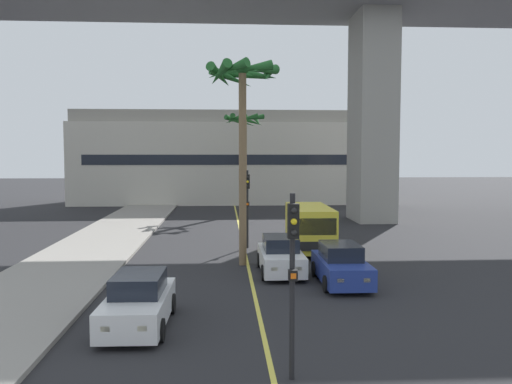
% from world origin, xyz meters
% --- Properties ---
extents(sidewalk_left, '(4.80, 80.00, 0.15)m').
position_xyz_m(sidewalk_left, '(-8.00, 16.00, 0.07)').
color(sidewalk_left, gray).
rests_on(sidewalk_left, ground).
extents(lane_stripe_center, '(0.14, 56.00, 0.01)m').
position_xyz_m(lane_stripe_center, '(0.00, 24.00, 0.00)').
color(lane_stripe_center, '#DBCC4C').
rests_on(lane_stripe_center, ground).
extents(bridge_overpass, '(82.46, 8.00, 19.76)m').
position_xyz_m(bridge_overpass, '(1.01, 35.64, 16.03)').
color(bridge_overpass, gray).
rests_on(bridge_overpass, ground).
extents(pier_building_backdrop, '(32.69, 8.04, 9.43)m').
position_xyz_m(pier_building_backdrop, '(0.00, 51.81, 4.65)').
color(pier_building_backdrop, beige).
rests_on(pier_building_backdrop, ground).
extents(car_queue_front, '(1.86, 4.11, 1.56)m').
position_xyz_m(car_queue_front, '(3.47, 16.30, 0.72)').
color(car_queue_front, navy).
rests_on(car_queue_front, ground).
extents(car_queue_second, '(1.91, 4.14, 1.56)m').
position_xyz_m(car_queue_second, '(-3.60, 11.59, 0.72)').
color(car_queue_second, white).
rests_on(car_queue_second, ground).
extents(car_queue_third, '(1.84, 4.10, 1.56)m').
position_xyz_m(car_queue_third, '(1.32, 18.30, 0.72)').
color(car_queue_third, white).
rests_on(car_queue_third, ground).
extents(delivery_van, '(2.23, 5.28, 2.36)m').
position_xyz_m(delivery_van, '(3.35, 23.12, 1.29)').
color(delivery_van, yellow).
rests_on(delivery_van, ground).
extents(traffic_light_median_near, '(0.24, 0.37, 4.20)m').
position_xyz_m(traffic_light_median_near, '(0.41, 7.64, 2.71)').
color(traffic_light_median_near, black).
rests_on(traffic_light_median_near, ground).
extents(traffic_light_median_far, '(0.24, 0.37, 4.20)m').
position_xyz_m(traffic_light_median_far, '(0.18, 24.33, 2.71)').
color(traffic_light_median_far, black).
rests_on(traffic_light_median_far, ground).
extents(palm_tree_near_median, '(3.41, 3.40, 9.20)m').
position_xyz_m(palm_tree_near_median, '(-0.22, 20.07, 7.78)').
color(palm_tree_near_median, brown).
rests_on(palm_tree_near_median, ground).
extents(palm_tree_mid_median, '(3.51, 3.55, 8.54)m').
position_xyz_m(palm_tree_mid_median, '(0.66, 41.05, 6.75)').
color(palm_tree_mid_median, brown).
rests_on(palm_tree_mid_median, ground).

